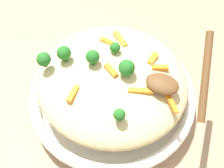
% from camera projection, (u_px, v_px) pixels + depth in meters
% --- Properties ---
extents(ground_plane, '(2.40, 2.40, 0.00)m').
position_uv_depth(ground_plane, '(112.00, 103.00, 0.61)').
color(ground_plane, '#9E7F60').
extents(serving_bowl, '(0.32, 0.32, 0.05)m').
position_uv_depth(serving_bowl, '(112.00, 96.00, 0.58)').
color(serving_bowl, white).
rests_on(serving_bowl, ground_plane).
extents(pasta_mound, '(0.28, 0.26, 0.07)m').
position_uv_depth(pasta_mound, '(112.00, 81.00, 0.54)').
color(pasta_mound, '#DBC689').
rests_on(pasta_mound, serving_bowl).
extents(carrot_piece_0, '(0.04, 0.03, 0.01)m').
position_uv_depth(carrot_piece_0, '(120.00, 39.00, 0.55)').
color(carrot_piece_0, orange).
rests_on(carrot_piece_0, pasta_mound).
extents(carrot_piece_1, '(0.01, 0.03, 0.01)m').
position_uv_depth(carrot_piece_1, '(153.00, 59.00, 0.53)').
color(carrot_piece_1, orange).
rests_on(carrot_piece_1, pasta_mound).
extents(carrot_piece_2, '(0.03, 0.02, 0.01)m').
position_uv_depth(carrot_piece_2, '(109.00, 70.00, 0.50)').
color(carrot_piece_2, orange).
rests_on(carrot_piece_2, pasta_mound).
extents(carrot_piece_3, '(0.01, 0.03, 0.01)m').
position_uv_depth(carrot_piece_3, '(73.00, 94.00, 0.49)').
color(carrot_piece_3, orange).
rests_on(carrot_piece_3, pasta_mound).
extents(carrot_piece_4, '(0.04, 0.01, 0.01)m').
position_uv_depth(carrot_piece_4, '(109.00, 43.00, 0.55)').
color(carrot_piece_4, orange).
rests_on(carrot_piece_4, pasta_mound).
extents(carrot_piece_5, '(0.03, 0.03, 0.01)m').
position_uv_depth(carrot_piece_5, '(172.00, 103.00, 0.48)').
color(carrot_piece_5, orange).
rests_on(carrot_piece_5, pasta_mound).
extents(carrot_piece_6, '(0.03, 0.02, 0.01)m').
position_uv_depth(carrot_piece_6, '(160.00, 68.00, 0.52)').
color(carrot_piece_6, orange).
rests_on(carrot_piece_6, pasta_mound).
extents(carrot_piece_7, '(0.04, 0.02, 0.01)m').
position_uv_depth(carrot_piece_7, '(141.00, 91.00, 0.49)').
color(carrot_piece_7, orange).
rests_on(carrot_piece_7, pasta_mound).
extents(broccoli_floret_0, '(0.02, 0.02, 0.02)m').
position_uv_depth(broccoli_floret_0, '(115.00, 48.00, 0.52)').
color(broccoli_floret_0, '#205B1C').
rests_on(broccoli_floret_0, pasta_mound).
extents(broccoli_floret_1, '(0.02, 0.02, 0.03)m').
position_uv_depth(broccoli_floret_1, '(94.00, 55.00, 0.51)').
color(broccoli_floret_1, '#205B1C').
rests_on(broccoli_floret_1, pasta_mound).
extents(broccoli_floret_2, '(0.03, 0.03, 0.03)m').
position_uv_depth(broccoli_floret_2, '(64.00, 53.00, 0.51)').
color(broccoli_floret_2, '#205B1C').
rests_on(broccoli_floret_2, pasta_mound).
extents(broccoli_floret_3, '(0.02, 0.02, 0.02)m').
position_uv_depth(broccoli_floret_3, '(119.00, 115.00, 0.45)').
color(broccoli_floret_3, '#205B1C').
rests_on(broccoli_floret_3, pasta_mound).
extents(broccoli_floret_4, '(0.03, 0.03, 0.03)m').
position_uv_depth(broccoli_floret_4, '(126.00, 68.00, 0.49)').
color(broccoli_floret_4, '#205B1C').
rests_on(broccoli_floret_4, pasta_mound).
extents(broccoli_floret_5, '(0.02, 0.02, 0.03)m').
position_uv_depth(broccoli_floret_5, '(44.00, 59.00, 0.51)').
color(broccoli_floret_5, '#205B1C').
rests_on(broccoli_floret_5, pasta_mound).
extents(serving_spoon, '(0.11, 0.13, 0.08)m').
position_uv_depth(serving_spoon, '(176.00, 82.00, 0.47)').
color(serving_spoon, brown).
rests_on(serving_spoon, pasta_mound).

